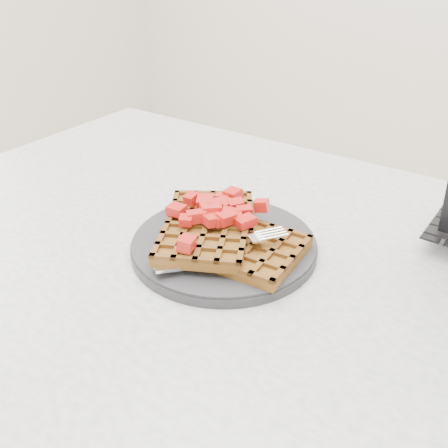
# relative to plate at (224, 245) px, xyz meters

# --- Properties ---
(table) EXTENTS (1.20, 0.80, 0.75)m
(table) POSITION_rel_plate_xyz_m (0.05, -0.01, -0.12)
(table) COLOR silver
(table) RESTS_ON ground
(plate) EXTENTS (0.25, 0.25, 0.02)m
(plate) POSITION_rel_plate_xyz_m (0.00, 0.00, 0.00)
(plate) COLOR #232426
(plate) RESTS_ON table
(waffles) EXTENTS (0.24, 0.23, 0.03)m
(waffles) POSITION_rel_plate_xyz_m (0.00, -0.00, 0.02)
(waffles) COLOR brown
(waffles) RESTS_ON plate
(strawberry_pile) EXTENTS (0.15, 0.15, 0.02)m
(strawberry_pile) POSITION_rel_plate_xyz_m (-0.00, 0.00, 0.05)
(strawberry_pile) COLOR #980200
(strawberry_pile) RESTS_ON waffles
(fork) EXTENTS (0.12, 0.16, 0.02)m
(fork) POSITION_rel_plate_xyz_m (0.04, -0.04, 0.02)
(fork) COLOR silver
(fork) RESTS_ON plate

